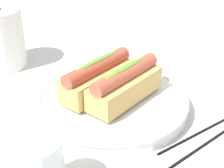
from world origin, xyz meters
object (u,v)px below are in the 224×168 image
object	(u,v)px
hotdog_back	(99,76)
chopstick_far	(210,140)
serving_bowl	(112,100)
hotdog_front	(125,84)
chopstick_near	(207,128)

from	to	relation	value
hotdog_back	chopstick_far	world-z (taller)	hotdog_back
serving_bowl	hotdog_front	distance (m)	0.05
chopstick_near	chopstick_far	size ratio (longest dim) A/B	1.00
hotdog_back	chopstick_near	xyz separation A→B (m)	(0.02, -0.20, -0.05)
hotdog_front	chopstick_near	world-z (taller)	hotdog_front
serving_bowl	hotdog_back	bearing A→B (deg)	85.22
hotdog_front	chopstick_far	xyz separation A→B (m)	(-0.01, -0.15, -0.05)
chopstick_near	hotdog_front	bearing A→B (deg)	124.82
hotdog_back	hotdog_front	bearing A→B (deg)	-94.78
hotdog_back	chopstick_near	world-z (taller)	hotdog_back
chopstick_near	chopstick_far	xyz separation A→B (m)	(-0.03, -0.01, 0.00)
hotdog_front	serving_bowl	bearing A→B (deg)	85.22
serving_bowl	hotdog_back	xyz separation A→B (m)	(0.00, 0.03, 0.04)
hotdog_front	chopstick_far	distance (m)	0.16
chopstick_near	serving_bowl	bearing A→B (deg)	122.61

